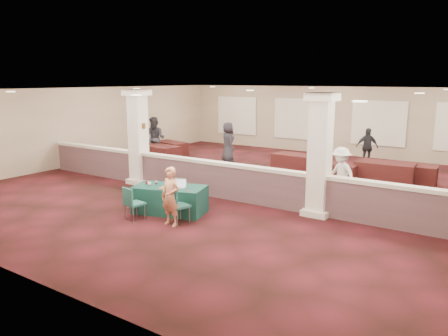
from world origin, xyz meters
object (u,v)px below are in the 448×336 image
Objects in this scene: far_table_back_center at (295,163)px; far_table_back_right at (410,174)px; attendee_a at (155,139)px; near_table at (170,199)px; attendee_c at (367,147)px; attendee_b at (341,174)px; woman at (171,197)px; far_table_front_center at (334,172)px; far_table_front_right at (385,173)px; far_table_back_left at (171,149)px; conf_chair_side at (132,201)px; attendee_d at (228,142)px; conf_chair_main at (176,203)px; far_table_front_left at (160,154)px.

far_table_back_center reaches higher than far_table_back_right.
attendee_a is at bearing -172.39° from far_table_back_right.
attendee_c is at bearing 59.12° from near_table.
attendee_b is (2.82, -2.99, 0.45)m from far_table_back_center.
woman is 0.93× the size of attendee_c.
attendee_c is (0.10, 3.54, 0.45)m from far_table_front_center.
woman is at bearing -114.08° from far_table_front_right.
attendee_b reaches higher than far_table_back_left.
attendee_d is at bearing 116.56° from conf_chair_side.
attendee_c is (-0.90, 5.79, -0.01)m from attendee_b.
attendee_a is 3.26m from attendee_d.
attendee_a is (-6.26, -1.09, 0.60)m from far_table_back_center.
attendee_a is (-6.41, 6.41, 0.22)m from woman.
attendee_a reaches higher than attendee_d.
attendee_d is (-7.44, 0.00, 0.52)m from far_table_back_right.
far_table_back_left is 8.69m from attendee_c.
conf_chair_main is 8.31m from far_table_front_left.
far_table_front_center is at bearing 89.96° from conf_chair_main.
conf_chair_main reaches higher than far_table_front_left.
attendee_d reaches higher than far_table_back_left.
attendee_d is at bearing 174.83° from far_table_back_center.
attendee_d reaches higher than woman.
far_table_back_center is at bearing -160.49° from attendee_c.
conf_chair_main is 0.26m from woman.
attendee_a is at bearing 138.70° from conf_chair_side.
attendee_b reaches higher than far_table_back_center.
far_table_back_center reaches higher than far_table_back_left.
near_table is at bearing -123.70° from far_table_back_right.
conf_chair_side is at bearing -111.35° from far_table_front_center.
woman is at bearing -62.43° from attendee_a.
attendee_b is (1.00, -2.25, 0.46)m from far_table_front_center.
far_table_back_center is at bearing 93.24° from conf_chair_side.
far_table_front_left is (-5.86, 5.90, -0.16)m from conf_chair_main.
conf_chair_side is 6.07m from attendee_b.
attendee_b is at bearing -111.57° from far_table_back_right.
far_table_front_right is 1.21× the size of attendee_c.
far_table_front_left is at bearing -67.19° from far_table_back_left.
far_table_front_right is 3.37m from attendee_c.
far_table_back_left is 9.60m from attendee_b.
far_table_back_right is (2.30, 1.03, 0.01)m from far_table_front_center.
attendee_d is at bearing 7.82° from attendee_a.
conf_chair_main reaches higher than far_table_back_center.
far_table_front_right is at bearing -3.35° from far_table_back_center.
far_table_front_right is 9.74m from attendee_a.
far_table_back_center is 0.90× the size of attendee_a.
far_table_front_right is at bearing -99.60° from attendee_c.
far_table_back_left is (-6.44, 7.50, -0.39)m from woman.
far_table_front_left reaches higher than far_table_back_left.
far_table_front_right is 1.19× the size of attendee_b.
far_table_front_right is (3.26, 7.30, -0.34)m from woman.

